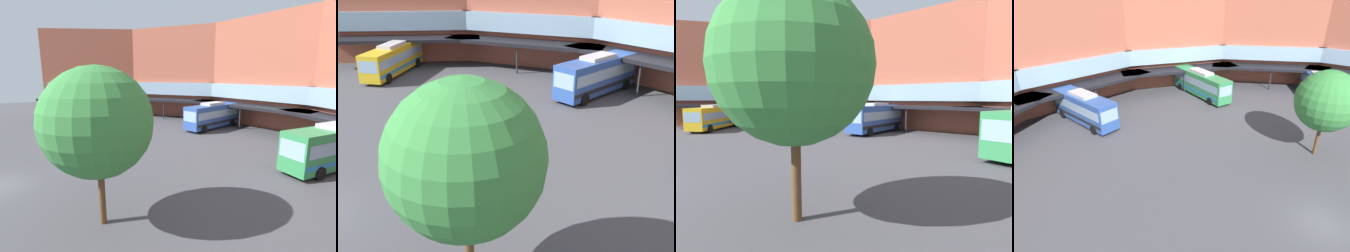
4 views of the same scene
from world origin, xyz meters
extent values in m
cube|color=#AD5942|center=(-8.77, 35.74, 8.38)|extent=(20.34, 10.47, 16.75)
cube|color=#8CADC6|center=(-8.62, 35.15, 5.36)|extent=(18.51, 10.24, 2.35)
cube|color=black|center=(-7.58, 30.88, 3.35)|extent=(19.87, 8.52, 0.40)
cylinder|color=#2D2D33|center=(-7.19, 29.33, 1.68)|extent=(0.20, 0.20, 3.35)
cube|color=#AD5942|center=(-24.31, 27.62, 8.38)|extent=(18.58, 17.37, 16.75)
cube|color=#8CADC6|center=(-23.91, 27.17, 5.36)|extent=(17.28, 16.26, 2.35)
cube|color=black|center=(-21.01, 23.87, 3.35)|extent=(17.26, 15.87, 0.40)
cylinder|color=#2D2D33|center=(-19.95, 22.67, 1.68)|extent=(0.20, 0.20, 3.35)
cube|color=#AD5942|center=(-34.33, 13.24, 8.38)|extent=(12.60, 20.33, 16.75)
cube|color=#8CADC6|center=(-33.77, 13.02, 5.36)|extent=(12.13, 18.60, 2.35)
cube|color=black|center=(-29.67, 11.44, 3.35)|extent=(10.74, 19.61, 0.40)
cylinder|color=#2D2D33|center=(-28.18, 10.86, 1.68)|extent=(0.20, 0.20, 3.35)
cube|color=#2D519E|center=(-9.59, 26.09, 1.97)|extent=(5.45, 10.60, 3.24)
cube|color=#8CADC6|center=(-9.59, 26.09, 2.36)|extent=(5.32, 10.02, 1.04)
cube|color=black|center=(-9.59, 26.09, 1.06)|extent=(5.42, 10.41, 0.39)
cube|color=#8CADC6|center=(-8.09, 21.21, 2.36)|extent=(2.16, 0.77, 1.42)
cube|color=#B2B2B7|center=(-9.59, 26.09, 3.77)|extent=(2.78, 4.07, 0.36)
cylinder|color=black|center=(-7.35, 23.11, 0.55)|extent=(0.61, 1.14, 1.10)
cylinder|color=black|center=(-9.77, 22.37, 0.55)|extent=(0.61, 1.14, 1.10)
cylinder|color=black|center=(-9.42, 29.81, 0.55)|extent=(0.61, 1.14, 1.10)
cylinder|color=black|center=(-11.83, 29.07, 0.55)|extent=(0.61, 1.14, 1.10)
cube|color=gold|center=(-26.09, 9.58, 1.80)|extent=(10.19, 8.69, 2.91)
cube|color=#8CADC6|center=(-26.09, 9.58, 2.15)|extent=(9.70, 8.32, 0.93)
cube|color=#267FBF|center=(-26.09, 9.58, 0.99)|extent=(10.03, 8.57, 0.35)
cube|color=#8CADC6|center=(-21.79, 6.23, 2.15)|extent=(1.41, 1.77, 1.28)
cube|color=#B2B2B7|center=(-26.09, 9.58, 3.44)|extent=(4.18, 3.78, 0.36)
cylinder|color=black|center=(-22.39, 8.24, 0.55)|extent=(1.05, 0.91, 1.10)
cylinder|color=black|center=(-23.89, 6.32, 0.55)|extent=(1.05, 0.91, 1.10)
cylinder|color=black|center=(-28.30, 12.84, 0.55)|extent=(1.05, 0.91, 1.10)
cylinder|color=black|center=(-29.80, 10.92, 0.55)|extent=(1.05, 0.91, 1.10)
cube|color=#8CADC6|center=(8.39, 20.58, 2.39)|extent=(2.19, 0.13, 1.45)
cylinder|color=black|center=(7.16, 22.45, 0.55)|extent=(0.31, 1.10, 1.10)
cylinder|color=brown|center=(7.94, 6.08, 2.07)|extent=(0.36, 0.36, 4.13)
sphere|color=#38843D|center=(7.94, 6.08, 5.73)|extent=(5.79, 5.79, 5.79)
camera|label=1|loc=(20.55, 3.99, 8.16)|focal=26.17mm
camera|label=2|loc=(19.02, 2.26, 11.91)|focal=40.55mm
camera|label=3|loc=(16.86, 1.80, 4.55)|focal=28.95mm
camera|label=4|loc=(-16.13, -6.68, 14.87)|focal=29.10mm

